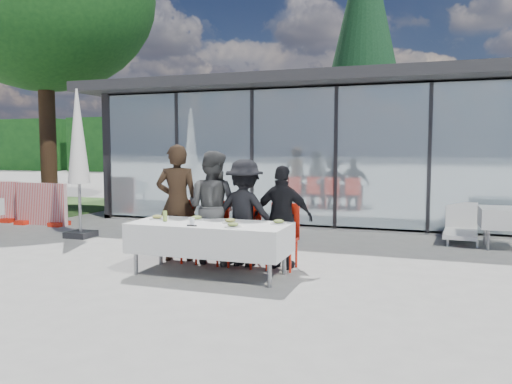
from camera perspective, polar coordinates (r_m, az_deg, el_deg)
ground at (r=7.71m, az=-3.97°, el=-8.54°), size 90.00×90.00×0.00m
pavilion at (r=15.10m, az=15.53°, el=6.06°), size 14.80×8.80×3.44m
treeline at (r=35.26m, az=10.98°, el=5.45°), size 62.50×2.00×4.40m
dining_table at (r=7.15m, az=-5.30°, el=-5.21°), size 2.26×0.96×0.75m
diner_a at (r=8.11m, az=-8.98°, el=-1.22°), size 0.86×0.86×1.87m
diner_chair_a at (r=8.20m, az=-8.81°, el=-3.95°), size 0.44×0.44×0.97m
diner_b at (r=7.85m, az=-5.01°, el=-1.76°), size 0.96×0.96×1.77m
diner_chair_b at (r=7.93m, az=-4.87°, el=-4.21°), size 0.44×0.44×0.97m
diner_c at (r=7.66m, az=-1.31°, el=-2.39°), size 1.14×1.14×1.64m
diner_chair_c at (r=7.73m, az=-1.20°, el=-4.43°), size 0.44×0.44×0.97m
diner_d at (r=7.47m, az=3.07°, el=-2.91°), size 0.95×0.95×1.55m
diner_chair_d at (r=7.55m, az=3.15°, el=-4.66°), size 0.44×0.44×0.97m
plate_a at (r=7.59m, az=-11.22°, el=-2.87°), size 0.23×0.23×0.07m
plate_b at (r=7.41m, az=-6.81°, el=-2.99°), size 0.23×0.23×0.07m
plate_c at (r=7.07m, az=-2.97°, el=-3.34°), size 0.23×0.23×0.07m
plate_d at (r=6.96m, az=2.60°, el=-3.47°), size 0.23×0.23×0.07m
plate_extra at (r=6.69m, az=-2.65°, el=-3.82°), size 0.23×0.23×0.07m
juice_bottle at (r=7.36m, az=-10.36°, el=-2.71°), size 0.06×0.06×0.15m
drinking_glasses at (r=6.94m, az=-7.32°, el=-3.35°), size 0.07×0.07×0.10m
folded_eyeglasses at (r=6.85m, az=-7.34°, el=-3.82°), size 0.14×0.03×0.01m
spare_table_right at (r=10.06m, az=26.61°, el=-2.68°), size 0.86×0.86×0.74m
market_umbrella at (r=10.70m, az=-19.67°, el=5.13°), size 0.50×0.50×3.00m
lounger at (r=10.60m, az=22.37°, el=-3.79°), size 0.70×1.37×0.72m
conifer_tree at (r=20.49m, az=12.26°, el=16.59°), size 4.00×4.00×10.50m
grass_patch at (r=17.33m, az=-22.45°, el=-1.39°), size 5.00×5.00×0.02m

